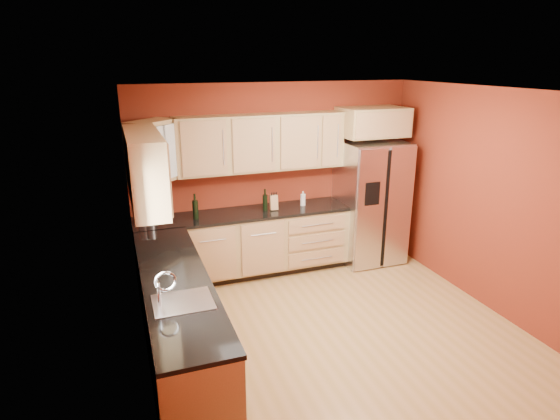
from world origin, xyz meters
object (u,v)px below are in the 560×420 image
wine_bottle_a (195,206)px  refrigerator (370,202)px  soap_dispenser (303,198)px  knife_block (274,202)px  canister_left (144,215)px

wine_bottle_a → refrigerator: bearing=-0.6°
wine_bottle_a → soap_dispenser: bearing=2.7°
knife_block → soap_dispenser: 0.45m
refrigerator → knife_block: refrigerator is taller
wine_bottle_a → knife_block: (1.08, 0.03, -0.07)m
canister_left → soap_dispenser: bearing=0.5°
refrigerator → wine_bottle_a: (-2.56, 0.03, 0.20)m
wine_bottle_a → canister_left: bearing=175.5°
refrigerator → soap_dispenser: refrigerator is taller
refrigerator → canister_left: bearing=178.6°
canister_left → soap_dispenser: size_ratio=1.00×
canister_left → soap_dispenser: 2.17m
wine_bottle_a → soap_dispenser: 1.53m
knife_block → soap_dispenser: size_ratio=1.00×
soap_dispenser → canister_left: bearing=-179.5°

